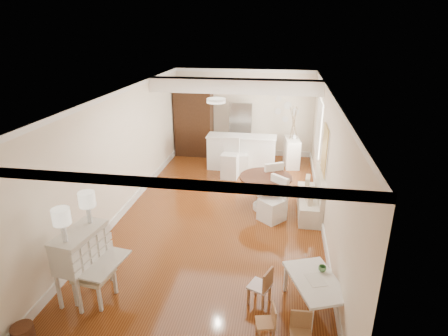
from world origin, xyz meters
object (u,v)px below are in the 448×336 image
(bar_stool_right, at_px, (241,158))
(slip_chair_far, at_px, (270,180))
(gustavian_armchair, at_px, (94,274))
(kids_chair_b, at_px, (260,285))
(secretary_bureau, at_px, (84,263))
(kids_table, at_px, (314,295))
(kids_chair_c, at_px, (301,335))
(dining_table, at_px, (265,193))
(sideboard, at_px, (292,152))
(slip_chair_near, at_px, (272,200))
(kids_chair_a, at_px, (265,322))
(bar_stool_left, at_px, (230,159))
(breakfast_counter, at_px, (241,152))
(wicker_basket, at_px, (23,335))
(fridge, at_px, (252,131))
(pantry_cabinet, at_px, (194,121))

(bar_stool_right, bearing_deg, slip_chair_far, -72.74)
(gustavian_armchair, distance_m, kids_chair_b, 2.59)
(secretary_bureau, height_order, slip_chair_far, secretary_bureau)
(kids_table, height_order, kids_chair_c, kids_chair_c)
(kids_chair_c, bearing_deg, dining_table, 97.11)
(dining_table, relative_size, bar_stool_right, 1.26)
(kids_table, bearing_deg, kids_chair_c, -104.70)
(dining_table, bearing_deg, sideboard, 78.21)
(gustavian_armchair, bearing_deg, bar_stool_right, -9.18)
(slip_chair_near, distance_m, bar_stool_right, 2.85)
(gustavian_armchair, distance_m, kids_chair_c, 3.22)
(secretary_bureau, bearing_deg, slip_chair_far, 64.21)
(slip_chair_near, relative_size, bar_stool_right, 1.04)
(kids_chair_c, relative_size, slip_chair_far, 0.58)
(kids_chair_a, relative_size, bar_stool_left, 0.47)
(kids_chair_c, height_order, breakfast_counter, breakfast_counter)
(secretary_bureau, height_order, wicker_basket, secretary_bureau)
(fridge, bearing_deg, bar_stool_left, -103.24)
(secretary_bureau, distance_m, kids_chair_b, 2.79)
(slip_chair_near, height_order, sideboard, slip_chair_near)
(gustavian_armchair, bearing_deg, kids_chair_c, -92.82)
(bar_stool_left, bearing_deg, kids_table, -64.11)
(kids_chair_a, distance_m, bar_stool_left, 5.89)
(kids_table, height_order, sideboard, sideboard)
(gustavian_armchair, xyz_separation_m, slip_chair_near, (2.64, 3.06, 0.02))
(secretary_bureau, xyz_separation_m, gustavian_armchair, (0.21, -0.10, -0.10))
(kids_chair_b, bearing_deg, kids_chair_c, 57.62)
(kids_chair_b, distance_m, bar_stool_left, 5.18)
(bar_stool_left, bearing_deg, breakfast_counter, 77.52)
(pantry_cabinet, bearing_deg, dining_table, -54.91)
(kids_chair_b, xyz_separation_m, bar_stool_right, (-0.93, 5.39, 0.15))
(dining_table, distance_m, breakfast_counter, 2.71)
(kids_table, bearing_deg, bar_stool_right, 108.03)
(secretary_bureau, bearing_deg, gustavian_armchair, -17.54)
(kids_table, bearing_deg, gustavian_armchair, -174.68)
(kids_chair_a, distance_m, dining_table, 3.96)
(kids_chair_c, bearing_deg, sideboard, 87.86)
(kids_chair_c, distance_m, bar_stool_left, 6.18)
(dining_table, bearing_deg, secretary_bureau, -127.40)
(slip_chair_near, bearing_deg, fridge, 142.47)
(breakfast_counter, bearing_deg, wicker_basket, -106.74)
(dining_table, bearing_deg, pantry_cabinet, 125.09)
(kids_table, relative_size, pantry_cabinet, 0.47)
(kids_chair_b, xyz_separation_m, bar_stool_left, (-1.20, 5.03, 0.24))
(kids_chair_b, bearing_deg, bar_stool_right, -147.61)
(breakfast_counter, bearing_deg, slip_chair_near, -71.21)
(slip_chair_near, height_order, slip_chair_far, slip_chair_far)
(bar_stool_right, bearing_deg, pantry_cabinet, 126.25)
(pantry_cabinet, xyz_separation_m, sideboard, (3.20, -0.58, -0.72))
(gustavian_armchair, distance_m, wicker_basket, 1.19)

